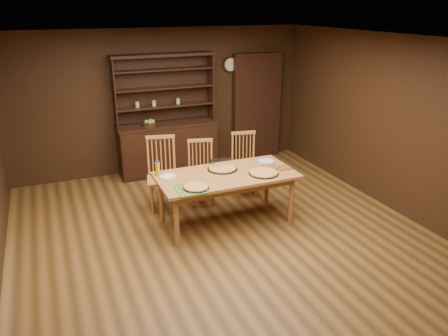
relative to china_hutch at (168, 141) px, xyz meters
name	(u,v)px	position (x,y,z in m)	size (l,w,h in m)	color
floor	(225,239)	(0.00, -2.75, -0.60)	(6.00, 6.00, 0.00)	brown
room_shell	(225,126)	(0.00, -2.75, 0.98)	(6.00, 6.00, 6.00)	silver
china_hutch	(168,141)	(0.00, 0.00, 0.00)	(1.84, 0.52, 2.17)	black
doorway	(256,107)	(1.90, 0.15, 0.45)	(1.00, 0.18, 2.10)	black
wall_clock	(230,65)	(1.35, 0.20, 1.30)	(0.30, 0.05, 0.30)	black
dining_table	(226,179)	(0.21, -2.30, 0.08)	(1.95, 0.97, 0.75)	#AC783B
chair_left	(162,170)	(-0.49, -1.42, 0.00)	(0.55, 0.53, 1.13)	#C28942
chair_center	(201,170)	(0.12, -1.48, -0.06)	(0.50, 0.49, 1.02)	#C28942
chair_right	(244,161)	(0.91, -1.42, -0.05)	(0.49, 0.48, 1.03)	#C28942
pizza_left	(196,187)	(-0.35, -2.61, 0.17)	(0.34, 0.34, 0.04)	black
pizza_right	(264,173)	(0.69, -2.50, 0.17)	(0.42, 0.42, 0.04)	black
pizza_center	(222,168)	(0.23, -2.11, 0.17)	(0.44, 0.44, 0.04)	black
cooling_rack	(191,189)	(-0.43, -2.63, 0.16)	(0.37, 0.37, 0.02)	#0EB74E
plate_left	(168,176)	(-0.58, -2.09, 0.16)	(0.23, 0.23, 0.02)	silver
plate_right	(266,161)	(0.96, -2.06, 0.16)	(0.25, 0.25, 0.02)	silver
foil_dish	(220,163)	(0.25, -1.96, 0.20)	(0.23, 0.17, 0.09)	white
juice_bottle	(157,168)	(-0.69, -1.97, 0.26)	(0.06, 0.06, 0.22)	#D6990B
pot_holder_a	(283,167)	(1.07, -2.40, 0.16)	(0.20, 0.20, 0.01)	#AF1419
pot_holder_b	(270,167)	(0.89, -2.32, 0.16)	(0.21, 0.21, 0.02)	#AF1419
fruit_bowl	(149,124)	(-0.33, -0.07, 0.39)	(0.26, 0.26, 0.12)	black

